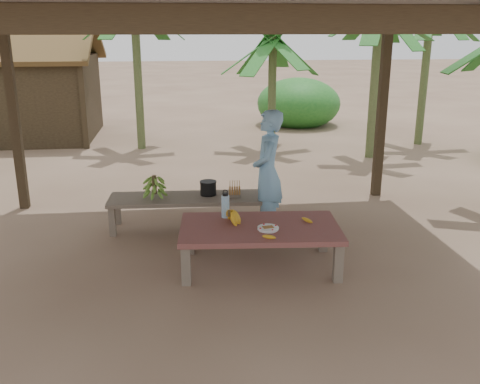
{
  "coord_description": "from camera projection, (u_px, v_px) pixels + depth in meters",
  "views": [
    {
      "loc": [
        -0.44,
        -5.83,
        2.65
      ],
      "look_at": [
        0.28,
        0.13,
        0.8
      ],
      "focal_mm": 40.0,
      "sensor_mm": 36.0,
      "label": 1
    }
  ],
  "objects": [
    {
      "name": "loose_banana_front",
      "position": [
        269.0,
        237.0,
        5.68
      ],
      "size": [
        0.15,
        0.07,
        0.04
      ],
      "primitive_type": "ellipsoid",
      "rotation": [
        0.0,
        0.0,
        1.36
      ],
      "color": "gold",
      "rests_on": "work_table"
    },
    {
      "name": "cooking_pot",
      "position": [
        208.0,
        188.0,
        7.32
      ],
      "size": [
        0.22,
        0.22,
        0.19
      ],
      "primitive_type": "cylinder",
      "color": "black",
      "rests_on": "bench"
    },
    {
      "name": "ground",
      "position": [
        218.0,
        260.0,
        6.37
      ],
      "size": [
        80.0,
        80.0,
        0.0
      ],
      "primitive_type": "plane",
      "color": "brown",
      "rests_on": "ground"
    },
    {
      "name": "woman",
      "position": [
        268.0,
        172.0,
        7.05
      ],
      "size": [
        0.53,
        0.68,
        1.65
      ],
      "primitive_type": "imported",
      "rotation": [
        0.0,
        0.0,
        -1.83
      ],
      "color": "#72AAD9",
      "rests_on": "ground"
    },
    {
      "name": "banana_plant_n",
      "position": [
        273.0,
        50.0,
        11.63
      ],
      "size": [
        1.8,
        1.8,
        2.67
      ],
      "color": "#596638",
      "rests_on": "ground"
    },
    {
      "name": "loose_banana_side",
      "position": [
        307.0,
        220.0,
        6.17
      ],
      "size": [
        0.13,
        0.15,
        0.04
      ],
      "primitive_type": "ellipsoid",
      "rotation": [
        0.0,
        0.0,
        0.62
      ],
      "color": "gold",
      "rests_on": "work_table"
    },
    {
      "name": "banana_plant_nw",
      "position": [
        134.0,
        14.0,
        11.4
      ],
      "size": [
        1.8,
        1.8,
        3.42
      ],
      "color": "#596638",
      "rests_on": "ground"
    },
    {
      "name": "hut",
      "position": [
        9.0,
        93.0,
        13.12
      ],
      "size": [
        4.4,
        3.43,
        2.85
      ],
      "color": "black",
      "rests_on": "ground"
    },
    {
      "name": "skewer_rack",
      "position": [
        235.0,
        189.0,
        7.22
      ],
      "size": [
        0.18,
        0.09,
        0.24
      ],
      "primitive_type": null,
      "rotation": [
        0.0,
        0.0,
        -0.05
      ],
      "color": "#A57F47",
      "rests_on": "bench"
    },
    {
      "name": "bench",
      "position": [
        190.0,
        201.0,
        7.28
      ],
      "size": [
        2.23,
        0.71,
        0.45
      ],
      "rotation": [
        0.0,
        0.0,
        -0.05
      ],
      "color": "brown",
      "rests_on": "ground"
    },
    {
      "name": "ripe_banana_bunch",
      "position": [
        229.0,
        216.0,
        6.12
      ],
      "size": [
        0.3,
        0.27,
        0.16
      ],
      "primitive_type": null,
      "rotation": [
        0.0,
        0.0,
        0.14
      ],
      "color": "gold",
      "rests_on": "work_table"
    },
    {
      "name": "pavilion",
      "position": [
        214.0,
        15.0,
        5.53
      ],
      "size": [
        6.6,
        5.6,
        2.95
      ],
      "color": "black",
      "rests_on": "ground"
    },
    {
      "name": "banana_plant_ne",
      "position": [
        379.0,
        21.0,
        10.61
      ],
      "size": [
        1.8,
        1.8,
        3.28
      ],
      "color": "#596638",
      "rests_on": "ground"
    },
    {
      "name": "plate",
      "position": [
        268.0,
        228.0,
        5.93
      ],
      "size": [
        0.24,
        0.24,
        0.04
      ],
      "color": "white",
      "rests_on": "work_table"
    },
    {
      "name": "water_flask",
      "position": [
        225.0,
        206.0,
        6.29
      ],
      "size": [
        0.09,
        0.09,
        0.34
      ],
      "color": "#3F8DC6",
      "rests_on": "work_table"
    },
    {
      "name": "green_banana_stalk",
      "position": [
        154.0,
        186.0,
        7.18
      ],
      "size": [
        0.3,
        0.3,
        0.32
      ],
      "primitive_type": null,
      "rotation": [
        0.0,
        0.0,
        -0.05
      ],
      "color": "#598C2D",
      "rests_on": "bench"
    },
    {
      "name": "banana_plant_far",
      "position": [
        430.0,
        15.0,
        11.87
      ],
      "size": [
        1.8,
        1.8,
        3.41
      ],
      "color": "#596638",
      "rests_on": "ground"
    },
    {
      "name": "work_table",
      "position": [
        260.0,
        231.0,
        6.07
      ],
      "size": [
        1.87,
        1.14,
        0.5
      ],
      "rotation": [
        0.0,
        0.0,
        -0.08
      ],
      "color": "brown",
      "rests_on": "ground"
    }
  ]
}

